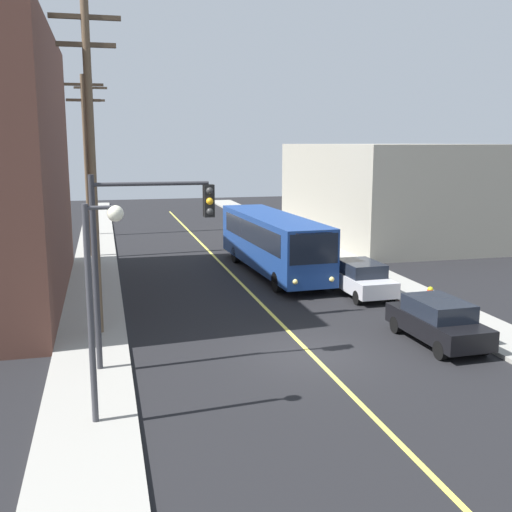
# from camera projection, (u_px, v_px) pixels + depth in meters

# --- Properties ---
(ground_plane) EXTENTS (120.00, 120.00, 0.00)m
(ground_plane) POSITION_uv_depth(u_px,v_px,m) (311.00, 355.00, 20.73)
(ground_plane) COLOR black
(sidewalk_left) EXTENTS (2.50, 90.00, 0.15)m
(sidewalk_left) POSITION_uv_depth(u_px,v_px,m) (94.00, 295.00, 28.53)
(sidewalk_left) COLOR gray
(sidewalk_left) RESTS_ON ground
(sidewalk_right) EXTENTS (2.50, 90.00, 0.15)m
(sidewalk_right) POSITION_uv_depth(u_px,v_px,m) (380.00, 279.00, 31.98)
(sidewalk_right) COLOR gray
(sidewalk_right) RESTS_ON ground
(lane_stripe_center) EXTENTS (0.16, 60.00, 0.01)m
(lane_stripe_center) POSITION_uv_depth(u_px,v_px,m) (226.00, 268.00, 35.04)
(lane_stripe_center) COLOR #D8CC4C
(lane_stripe_center) RESTS_ON ground
(building_right_warehouse) EXTENTS (12.00, 18.46, 6.97)m
(building_right_warehouse) POSITION_uv_depth(u_px,v_px,m) (394.00, 191.00, 45.76)
(building_right_warehouse) COLOR gray
(building_right_warehouse) RESTS_ON ground
(city_bus) EXTENTS (3.15, 12.25, 3.20)m
(city_bus) POSITION_uv_depth(u_px,v_px,m) (272.00, 241.00, 33.29)
(city_bus) COLOR navy
(city_bus) RESTS_ON ground
(parked_car_black) EXTENTS (1.94, 4.46, 1.62)m
(parked_car_black) POSITION_uv_depth(u_px,v_px,m) (438.00, 321.00, 21.74)
(parked_car_black) COLOR black
(parked_car_black) RESTS_ON ground
(parked_car_silver) EXTENTS (1.90, 4.44, 1.62)m
(parked_car_silver) POSITION_uv_depth(u_px,v_px,m) (360.00, 278.00, 28.59)
(parked_car_silver) COLOR #B7B7BC
(parked_car_silver) RESTS_ON ground
(utility_pole_near) EXTENTS (2.40, 0.28, 11.71)m
(utility_pole_near) POSITION_uv_depth(u_px,v_px,m) (92.00, 158.00, 21.57)
(utility_pole_near) COLOR brown
(utility_pole_near) RESTS_ON sidewalk_left
(utility_pole_mid) EXTENTS (2.40, 0.28, 10.91)m
(utility_pole_mid) POSITION_uv_depth(u_px,v_px,m) (86.00, 159.00, 36.95)
(utility_pole_mid) COLOR brown
(utility_pole_mid) RESTS_ON sidewalk_left
(utility_pole_far) EXTENTS (2.40, 0.28, 11.51)m
(utility_pole_far) POSITION_uv_depth(u_px,v_px,m) (94.00, 151.00, 45.97)
(utility_pole_far) COLOR brown
(utility_pole_far) RESTS_ON sidewalk_left
(traffic_signal_left_corner) EXTENTS (3.75, 0.48, 6.00)m
(traffic_signal_left_corner) POSITION_uv_depth(u_px,v_px,m) (146.00, 235.00, 18.66)
(traffic_signal_left_corner) COLOR #2D2D33
(traffic_signal_left_corner) RESTS_ON sidewalk_left
(street_lamp_left) EXTENTS (0.98, 0.40, 5.50)m
(street_lamp_left) POSITION_uv_depth(u_px,v_px,m) (98.00, 282.00, 14.85)
(street_lamp_left) COLOR #38383D
(street_lamp_left) RESTS_ON sidewalk_left
(fire_hydrant) EXTENTS (0.44, 0.26, 0.84)m
(fire_hydrant) POSITION_uv_depth(u_px,v_px,m) (430.00, 296.00, 26.32)
(fire_hydrant) COLOR red
(fire_hydrant) RESTS_ON sidewalk_right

